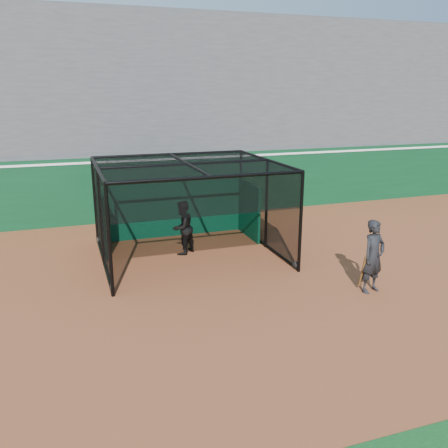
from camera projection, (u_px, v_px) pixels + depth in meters
name	position (u px, v px, depth m)	size (l,w,h in m)	color
ground	(205.00, 308.00, 11.12)	(120.00, 120.00, 0.00)	brown
outfield_wall	(142.00, 187.00, 18.51)	(50.00, 0.50, 2.50)	#0A3A1D
grandstand	(125.00, 101.00, 21.08)	(50.00, 7.85, 8.95)	#4C4C4F
batting_cage	(188.00, 211.00, 14.28)	(5.22, 4.72, 2.84)	black
batter	(182.00, 228.00, 14.58)	(0.82, 0.64, 1.68)	black
on_deck_player	(373.00, 257.00, 11.78)	(0.77, 0.60, 1.86)	black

